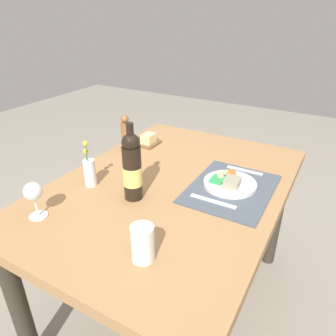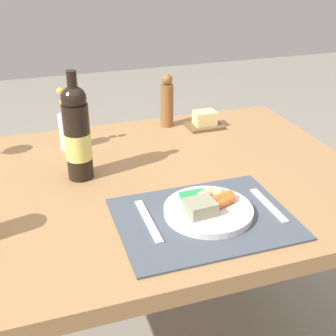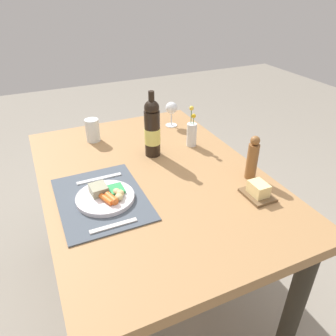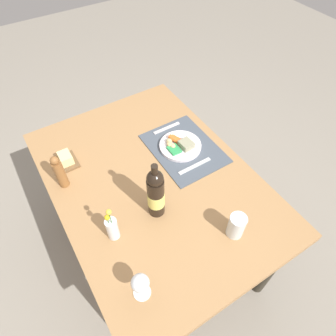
# 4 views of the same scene
# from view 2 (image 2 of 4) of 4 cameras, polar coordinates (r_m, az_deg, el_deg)

# --- Properties ---
(dining_table) EXTENTS (1.33, 0.94, 0.75)m
(dining_table) POSITION_cam_2_polar(r_m,az_deg,el_deg) (1.37, -3.02, -5.30)
(dining_table) COLOR #A37749
(dining_table) RESTS_ON ground_plane
(placemat) EXTENTS (0.44, 0.33, 0.01)m
(placemat) POSITION_cam_2_polar(r_m,az_deg,el_deg) (1.14, 4.61, -6.44)
(placemat) COLOR #464F59
(placemat) RESTS_ON dining_table
(dinner_plate) EXTENTS (0.23, 0.23, 0.05)m
(dinner_plate) POSITION_cam_2_polar(r_m,az_deg,el_deg) (1.15, 5.12, -5.12)
(dinner_plate) COLOR silver
(dinner_plate) RESTS_ON placemat
(fork) EXTENTS (0.02, 0.19, 0.00)m
(fork) POSITION_cam_2_polar(r_m,az_deg,el_deg) (1.12, -2.53, -6.73)
(fork) COLOR silver
(fork) RESTS_ON placemat
(knife) EXTENTS (0.02, 0.17, 0.00)m
(knife) POSITION_cam_2_polar(r_m,az_deg,el_deg) (1.21, 12.73, -4.63)
(knife) COLOR silver
(knife) RESTS_ON placemat
(butter_dish) EXTENTS (0.13, 0.10, 0.06)m
(butter_dish) POSITION_cam_2_polar(r_m,az_deg,el_deg) (1.69, 4.70, 6.01)
(butter_dish) COLOR brown
(butter_dish) RESTS_ON dining_table
(wine_bottle) EXTENTS (0.08, 0.08, 0.32)m
(wine_bottle) POSITION_cam_2_polar(r_m,az_deg,el_deg) (1.30, -11.52, 4.23)
(wine_bottle) COLOR black
(wine_bottle) RESTS_ON dining_table
(flower_vase) EXTENTS (0.05, 0.05, 0.21)m
(flower_vase) POSITION_cam_2_polar(r_m,az_deg,el_deg) (1.53, -12.85, 4.87)
(flower_vase) COLOR silver
(flower_vase) RESTS_ON dining_table
(pepper_mill) EXTENTS (0.05, 0.05, 0.20)m
(pepper_mill) POSITION_cam_2_polar(r_m,az_deg,el_deg) (1.67, -0.13, 8.47)
(pepper_mill) COLOR brown
(pepper_mill) RESTS_ON dining_table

